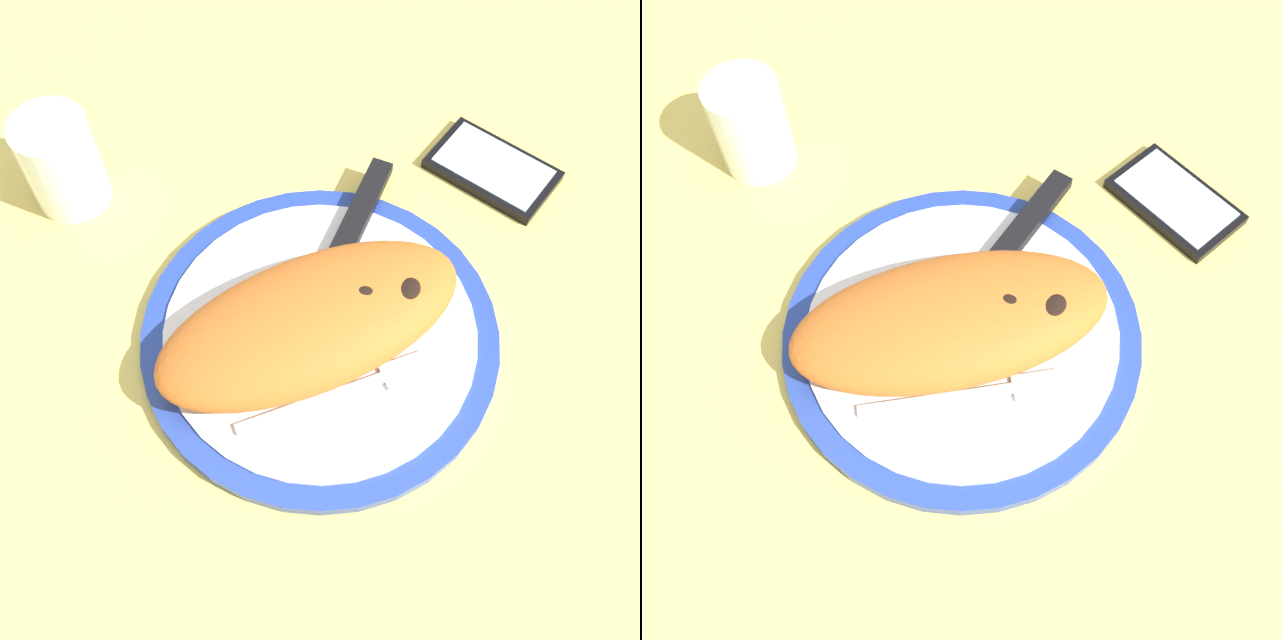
% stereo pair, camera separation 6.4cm
% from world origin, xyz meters
% --- Properties ---
extents(ground_plane, '(1.50, 1.50, 0.03)m').
position_xyz_m(ground_plane, '(0.00, 0.00, -0.01)').
color(ground_plane, '#EACC60').
extents(plate, '(0.30, 0.30, 0.02)m').
position_xyz_m(plate, '(0.00, 0.00, 0.01)').
color(plate, '#233D99').
rests_on(plate, ground_plane).
extents(calzone, '(0.28, 0.16, 0.05)m').
position_xyz_m(calzone, '(-0.01, 0.00, 0.04)').
color(calzone, '#C16023').
rests_on(calzone, plate).
extents(fork, '(0.16, 0.05, 0.00)m').
position_xyz_m(fork, '(-0.01, -0.06, 0.02)').
color(fork, silver).
rests_on(fork, plate).
extents(knife, '(0.22, 0.16, 0.01)m').
position_xyz_m(knife, '(0.07, 0.06, 0.02)').
color(knife, silver).
rests_on(knife, plate).
extents(smartphone, '(0.10, 0.13, 0.01)m').
position_xyz_m(smartphone, '(0.24, 0.06, 0.01)').
color(smartphone, black).
rests_on(smartphone, ground_plane).
extents(water_glass, '(0.07, 0.07, 0.09)m').
position_xyz_m(water_glass, '(-0.11, 0.26, 0.04)').
color(water_glass, silver).
rests_on(water_glass, ground_plane).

